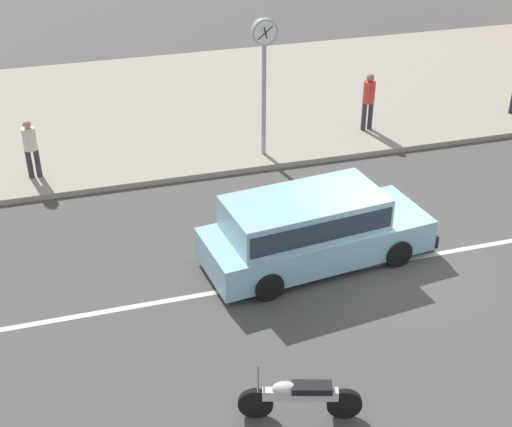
{
  "coord_description": "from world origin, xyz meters",
  "views": [
    {
      "loc": [
        -6.16,
        -11.23,
        8.54
      ],
      "look_at": [
        -2.43,
        1.46,
        0.8
      ],
      "focal_mm": 50.0,
      "sensor_mm": 36.0,
      "label": 1
    }
  ],
  "objects_px": {
    "street_clock": "(264,55)",
    "motorcycle_2": "(299,397)",
    "pedestrian_by_shop": "(369,97)",
    "pedestrian_mid_kerb": "(30,145)",
    "minivan_pale_blue_1": "(311,227)"
  },
  "relations": [
    {
      "from": "street_clock",
      "to": "pedestrian_by_shop",
      "type": "bearing_deg",
      "value": 12.09
    },
    {
      "from": "street_clock",
      "to": "minivan_pale_blue_1",
      "type": "bearing_deg",
      "value": -95.71
    },
    {
      "from": "street_clock",
      "to": "motorcycle_2",
      "type": "bearing_deg",
      "value": -103.54
    },
    {
      "from": "street_clock",
      "to": "pedestrian_by_shop",
      "type": "height_order",
      "value": "street_clock"
    },
    {
      "from": "minivan_pale_blue_1",
      "to": "pedestrian_by_shop",
      "type": "xyz_separation_m",
      "value": [
        3.86,
        5.77,
        0.29
      ]
    },
    {
      "from": "minivan_pale_blue_1",
      "to": "pedestrian_by_shop",
      "type": "distance_m",
      "value": 6.95
    },
    {
      "from": "street_clock",
      "to": "pedestrian_mid_kerb",
      "type": "bearing_deg",
      "value": 176.85
    },
    {
      "from": "street_clock",
      "to": "pedestrian_by_shop",
      "type": "xyz_separation_m",
      "value": [
        3.35,
        0.72,
        -1.76
      ]
    },
    {
      "from": "motorcycle_2",
      "to": "pedestrian_mid_kerb",
      "type": "height_order",
      "value": "pedestrian_mid_kerb"
    },
    {
      "from": "street_clock",
      "to": "pedestrian_mid_kerb",
      "type": "distance_m",
      "value": 6.28
    },
    {
      "from": "minivan_pale_blue_1",
      "to": "street_clock",
      "type": "xyz_separation_m",
      "value": [
        0.51,
        5.05,
        2.05
      ]
    },
    {
      "from": "motorcycle_2",
      "to": "pedestrian_by_shop",
      "type": "bearing_deg",
      "value": 60.63
    },
    {
      "from": "motorcycle_2",
      "to": "pedestrian_by_shop",
      "type": "height_order",
      "value": "pedestrian_by_shop"
    },
    {
      "from": "pedestrian_by_shop",
      "to": "motorcycle_2",
      "type": "bearing_deg",
      "value": -119.37
    },
    {
      "from": "pedestrian_by_shop",
      "to": "minivan_pale_blue_1",
      "type": "bearing_deg",
      "value": -123.77
    }
  ]
}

